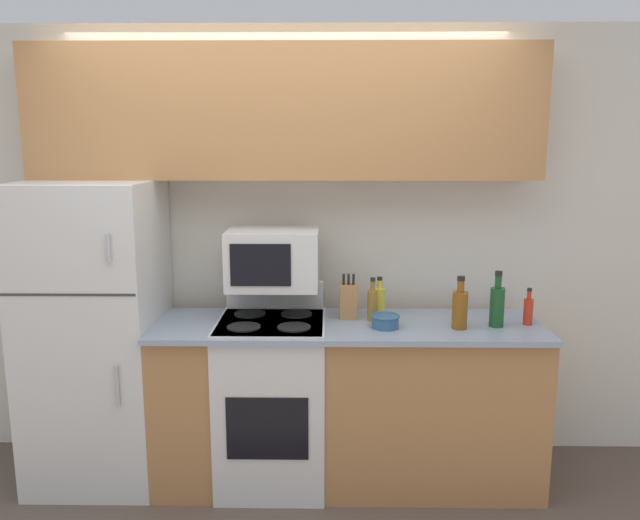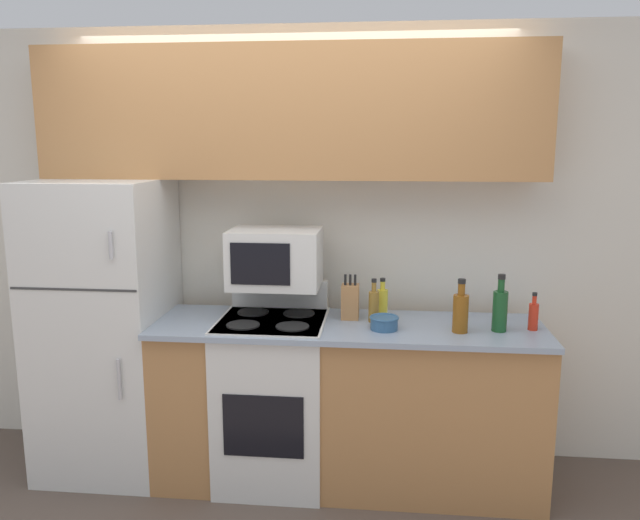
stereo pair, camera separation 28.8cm
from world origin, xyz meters
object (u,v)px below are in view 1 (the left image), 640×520
at_px(microwave, 273,259).
at_px(knife_block, 348,301).
at_px(bottle_whiskey, 460,308).
at_px(bottle_hot_sauce, 528,310).
at_px(bottle_wine_green, 497,305).
at_px(bowl, 385,321).
at_px(bottle_cooking_spray, 379,300).
at_px(bottle_vinegar, 372,304).
at_px(stove, 272,399).
at_px(refrigerator, 97,333).

distance_m(microwave, knife_block, 0.48).
height_order(bottle_whiskey, bottle_hot_sauce, bottle_whiskey).
bearing_deg(bottle_wine_green, microwave, 172.78).
height_order(knife_block, bowl, knife_block).
height_order(microwave, bottle_cooking_spray, microwave).
bearing_deg(bottle_vinegar, bottle_whiskey, -17.79).
distance_m(stove, microwave, 0.78).
xyz_separation_m(bowl, bottle_whiskey, (0.39, -0.01, 0.07)).
distance_m(refrigerator, bottle_cooking_spray, 1.59).
relative_size(microwave, knife_block, 1.97).
height_order(knife_block, bottle_hot_sauce, knife_block).
distance_m(bottle_wine_green, bottle_cooking_spray, 0.64).
xyz_separation_m(stove, bowl, (0.61, -0.09, 0.48)).
xyz_separation_m(stove, bottle_wine_green, (1.20, -0.05, 0.56)).
xyz_separation_m(knife_block, bottle_hot_sauce, (0.96, -0.12, -0.02)).
bearing_deg(knife_block, bottle_wine_green, -11.02).
relative_size(bowl, bottle_cooking_spray, 0.70).
bearing_deg(microwave, bottle_wine_green, -7.22).
relative_size(bottle_wine_green, bottle_vinegar, 1.25).
relative_size(bowl, bottle_hot_sauce, 0.77).
bearing_deg(bottle_vinegar, bottle_hot_sauce, -4.51).
relative_size(bottle_wine_green, bottle_cooking_spray, 1.36).
xyz_separation_m(refrigerator, bottle_vinegar, (1.54, -0.01, 0.18)).
bearing_deg(bottle_vinegar, microwave, 174.88).
xyz_separation_m(stove, bottle_vinegar, (0.55, 0.05, 0.54)).
distance_m(refrigerator, bottle_hot_sauce, 2.37).
height_order(refrigerator, bowl, refrigerator).
bearing_deg(bottle_hot_sauce, bottle_vinegar, 175.49).
bearing_deg(knife_block, stove, -166.83).
bearing_deg(microwave, bottle_cooking_spray, 5.91).
bearing_deg(bottle_cooking_spray, refrigerator, -176.51).
bearing_deg(bottle_hot_sauce, refrigerator, 178.08).
distance_m(stove, bottle_whiskey, 1.15).
height_order(bottle_vinegar, bottle_whiskey, bottle_whiskey).
distance_m(knife_block, bottle_whiskey, 0.61).
xyz_separation_m(bottle_whiskey, bottle_cooking_spray, (-0.40, 0.25, -0.02)).
height_order(bottle_wine_green, bottle_whiskey, bottle_wine_green).
height_order(knife_block, bottle_wine_green, bottle_wine_green).
relative_size(bowl, bottle_whiskey, 0.55).
xyz_separation_m(bottle_wine_green, bottle_hot_sauce, (0.18, 0.04, -0.04)).
height_order(microwave, bowl, microwave).
bearing_deg(bottle_wine_green, bottle_vinegar, 171.04).
distance_m(refrigerator, bowl, 1.61).
xyz_separation_m(bowl, bottle_hot_sauce, (0.77, 0.07, 0.04)).
distance_m(microwave, bottle_cooking_spray, 0.65).
height_order(stove, bottle_hot_sauce, bottle_hot_sauce).
distance_m(refrigerator, bottle_vinegar, 1.55).
distance_m(stove, bowl, 0.78).
relative_size(microwave, bottle_whiskey, 1.77).
bearing_deg(refrigerator, bottle_whiskey, -4.54).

